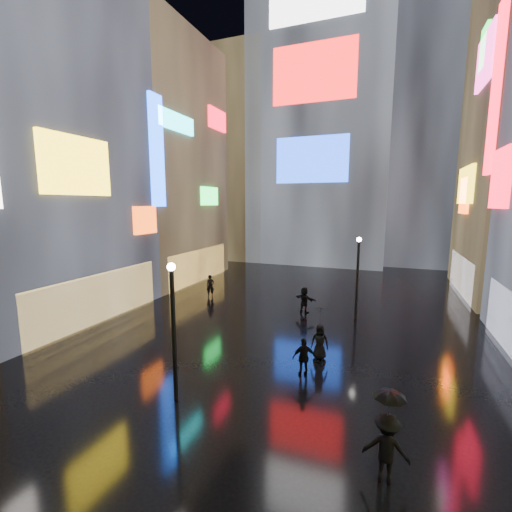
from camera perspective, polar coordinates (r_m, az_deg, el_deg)
The scene contains 15 objects.
ground at distance 23.31m, azimuth 7.17°, elevation -9.39°, with size 140.00×140.00×0.00m, color black.
building_left_mid at distance 26.69m, azimuth -33.90°, elevation 17.56°, with size 10.28×12.70×24.00m.
building_left_far at distance 34.94m, azimuth -17.01°, elevation 14.55°, with size 10.28×12.00×22.00m.
tower_main at distance 48.25m, azimuth 11.45°, elevation 25.19°, with size 16.00×14.20×42.00m.
tower_flank_right at distance 48.68m, azimuth 26.66°, elevation 19.45°, with size 12.00×12.00×34.00m, color black.
tower_flank_left at distance 47.93m, azimuth -2.87°, elevation 15.67°, with size 10.00×10.00×26.00m, color black.
lamp_near at distance 12.80m, azimuth -13.59°, elevation -11.08°, with size 0.30×0.30×5.20m.
lamp_far at distance 22.12m, azimuth 16.56°, elevation -2.79°, with size 0.30×0.30×5.20m.
pedestrian_2 at distance 10.78m, azimuth 20.90°, elevation -27.69°, with size 1.20×0.69×1.86m, color black.
pedestrian_3 at distance 15.13m, azimuth 7.99°, elevation -16.37°, with size 0.97×0.40×1.66m, color black.
pedestrian_4 at distance 16.73m, azimuth 10.58°, elevation -13.91°, with size 0.81×0.53×1.66m, color black.
pedestrian_5 at distance 23.21m, azimuth 8.05°, elevation -7.26°, with size 1.60×0.51×1.72m, color black.
pedestrian_6 at distance 27.02m, azimuth -7.61°, elevation -4.96°, with size 0.63×0.41×1.72m, color black.
umbrella_1 at distance 10.08m, azimuth 21.33°, elevation -21.77°, with size 0.81×0.81×0.71m, color black.
umbrella_2 at distance 16.29m, azimuth 10.71°, elevation -9.84°, with size 0.93×0.94×0.85m, color black.
Camera 1 is at (5.20, -1.53, 7.24)m, focal length 24.00 mm.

